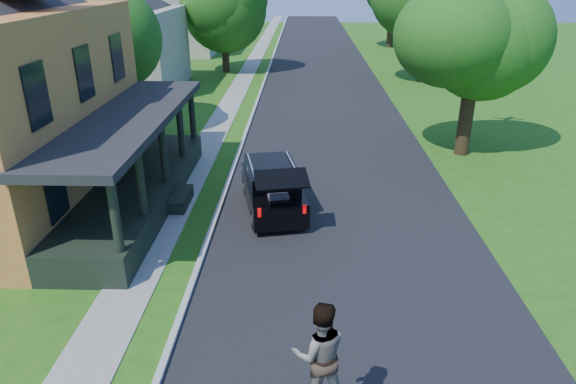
{
  "coord_description": "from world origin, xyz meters",
  "views": [
    {
      "loc": [
        -1.32,
        -9.52,
        7.32
      ],
      "look_at": [
        -1.69,
        3.0,
        1.85
      ],
      "focal_mm": 32.0,
      "sensor_mm": 36.0,
      "label": 1
    }
  ],
  "objects_px": {
    "skateboarder": "(320,354)",
    "black_suv": "(272,188)",
    "utility_pole_near": "(474,48)",
    "tree_right_near": "(477,35)"
  },
  "relations": [
    {
      "from": "skateboarder",
      "to": "utility_pole_near",
      "type": "xyz_separation_m",
      "value": [
        6.93,
        16.11,
        2.59
      ]
    },
    {
      "from": "skateboarder",
      "to": "black_suv",
      "type": "bearing_deg",
      "value": -88.01
    },
    {
      "from": "black_suv",
      "to": "utility_pole_near",
      "type": "relative_size",
      "value": 0.56
    },
    {
      "from": "black_suv",
      "to": "tree_right_near",
      "type": "relative_size",
      "value": 0.61
    },
    {
      "from": "black_suv",
      "to": "utility_pole_near",
      "type": "xyz_separation_m",
      "value": [
        8.21,
        7.31,
        3.45
      ]
    },
    {
      "from": "tree_right_near",
      "to": "utility_pole_near",
      "type": "xyz_separation_m",
      "value": [
        0.46,
        1.49,
        -0.69
      ]
    },
    {
      "from": "utility_pole_near",
      "to": "tree_right_near",
      "type": "bearing_deg",
      "value": -97.26
    },
    {
      "from": "tree_right_near",
      "to": "black_suv",
      "type": "bearing_deg",
      "value": -143.13
    },
    {
      "from": "skateboarder",
      "to": "tree_right_near",
      "type": "bearing_deg",
      "value": -120.18
    },
    {
      "from": "black_suv",
      "to": "utility_pole_near",
      "type": "bearing_deg",
      "value": 30.07
    }
  ]
}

